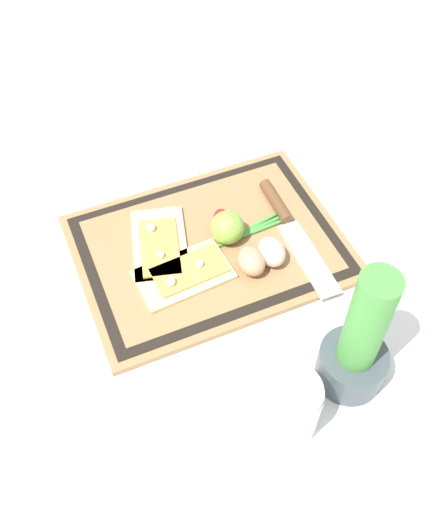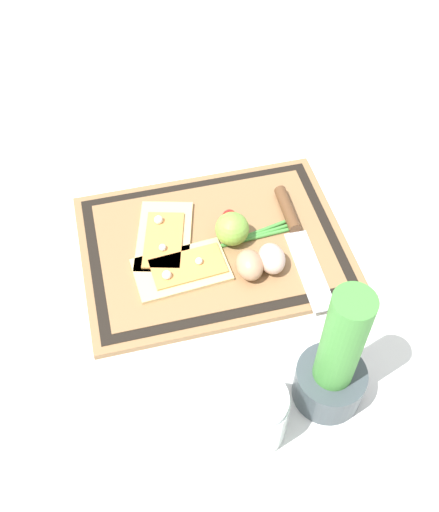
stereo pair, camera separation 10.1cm
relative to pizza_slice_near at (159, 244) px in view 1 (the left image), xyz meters
name	(u,v)px [view 1 (the left image)]	position (x,y,z in m)	size (l,w,h in m)	color
ground_plane	(210,250)	(-0.08, 0.03, -0.02)	(6.00, 6.00, 0.00)	white
cutting_board	(210,247)	(-0.08, 0.03, -0.01)	(0.46, 0.34, 0.02)	#997047
pizza_slice_near	(159,244)	(0.00, 0.00, 0.00)	(0.13, 0.18, 0.02)	#DBBC7F
pizza_slice_far	(185,274)	(-0.02, 0.08, 0.00)	(0.17, 0.11, 0.02)	#DBBC7F
knife	(285,218)	(-0.23, 0.03, 0.00)	(0.04, 0.27, 0.02)	silver
egg_brown	(251,261)	(-0.13, 0.11, 0.02)	(0.05, 0.06, 0.05)	tan
egg_pink	(271,252)	(-0.17, 0.10, 0.02)	(0.05, 0.06, 0.05)	beige
lime	(227,227)	(-0.12, 0.03, 0.02)	(0.06, 0.06, 0.06)	#7FB742
cherry_tomato_red	(221,216)	(-0.12, -0.01, 0.01)	(0.03, 0.03, 0.03)	red
scallion_bunch	(219,246)	(-0.09, 0.04, 0.00)	(0.25, 0.06, 0.01)	#47933D
herb_pot	(358,347)	(-0.18, 0.34, 0.07)	(0.10, 0.10, 0.25)	#3D474C
sauce_jar	(289,408)	(-0.06, 0.37, 0.02)	(0.09, 0.09, 0.10)	silver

